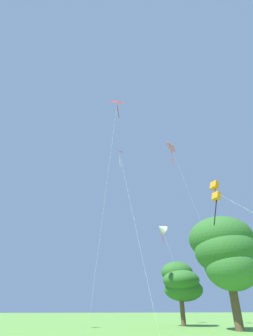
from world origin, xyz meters
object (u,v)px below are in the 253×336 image
object	(u,v)px
kite_orange_box	(216,192)
kite_pink_low	(172,153)
tree_right_cluster	(181,282)
kite_purple_streamer	(120,159)
tree_left_oak	(225,250)
kite_white_distant	(162,228)
kite_red_high	(117,108)

from	to	relation	value
kite_orange_box	kite_pink_low	world-z (taller)	kite_pink_low
tree_right_cluster	kite_purple_streamer	bearing A→B (deg)	-147.51
kite_pink_low	tree_left_oak	world-z (taller)	kite_pink_low
kite_orange_box	tree_left_oak	world-z (taller)	tree_left_oak
kite_white_distant	kite_purple_streamer	bearing A→B (deg)	-128.12
kite_pink_low	tree_left_oak	xyz separation A→B (m)	(0.55, -8.34, -16.13)
tree_left_oak	tree_right_cluster	xyz separation A→B (m)	(-1.13, 8.38, -2.18)
kite_pink_low	tree_right_cluster	world-z (taller)	kite_pink_low
kite_red_high	tree_right_cluster	bearing A→B (deg)	27.64
kite_white_distant	tree_right_cluster	xyz separation A→B (m)	(-0.34, -6.04, -8.20)
kite_red_high	tree_right_cluster	xyz separation A→B (m)	(9.24, 4.84, -21.09)
kite_orange_box	kite_white_distant	size ratio (longest dim) A/B	0.71
tree_left_oak	kite_white_distant	bearing A→B (deg)	93.14
kite_orange_box	kite_pink_low	xyz separation A→B (m)	(4.99, 16.79, 14.11)
tree_left_oak	kite_purple_streamer	bearing A→B (deg)	164.40
kite_pink_low	kite_purple_streamer	distance (m)	12.25
kite_red_high	kite_pink_low	xyz separation A→B (m)	(9.82, 4.81, -2.78)
kite_pink_low	tree_left_oak	size ratio (longest dim) A/B	2.46
kite_orange_box	kite_purple_streamer	bearing A→B (deg)	111.39
kite_red_high	kite_purple_streamer	xyz separation A→B (m)	(0.44, -0.76, -8.34)
kite_red_high	kite_white_distant	distance (m)	19.40
kite_white_distant	tree_right_cluster	world-z (taller)	kite_white_distant
kite_red_high	kite_white_distant	xyz separation A→B (m)	(9.58, 10.88, -12.89)
kite_purple_streamer	kite_pink_low	bearing A→B (deg)	30.71
kite_red_high	kite_orange_box	world-z (taller)	kite_red_high
kite_red_high	tree_right_cluster	distance (m)	23.53
kite_red_high	tree_left_oak	bearing A→B (deg)	-18.83
kite_orange_box	kite_pink_low	distance (m)	22.49
kite_purple_streamer	tree_right_cluster	distance (m)	16.47
kite_red_high	tree_left_oak	world-z (taller)	kite_red_high
kite_red_high	kite_purple_streamer	world-z (taller)	kite_red_high
kite_white_distant	tree_right_cluster	size ratio (longest dim) A/B	1.98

